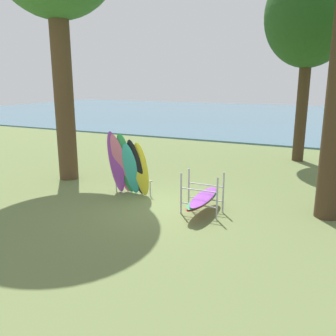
{
  "coord_description": "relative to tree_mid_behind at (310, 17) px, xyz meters",
  "views": [
    {
      "loc": [
        4.87,
        -9.54,
        3.88
      ],
      "look_at": [
        0.06,
        0.65,
        1.1
      ],
      "focal_mm": 38.51,
      "sensor_mm": 36.0,
      "label": 1
    }
  ],
  "objects": [
    {
      "name": "ground_plane",
      "position": [
        -3.24,
        -8.83,
        -6.61
      ],
      "size": [
        80.0,
        80.0,
        0.0
      ],
      "primitive_type": "plane",
      "color": "olive"
    },
    {
      "name": "lake_water",
      "position": [
        -3.24,
        21.43,
        -6.56
      ],
      "size": [
        80.0,
        36.0,
        0.1
      ],
      "primitive_type": "cube",
      "color": "#477084",
      "rests_on": "ground"
    },
    {
      "name": "tree_mid_behind",
      "position": [
        0.0,
        0.0,
        0.0
      ],
      "size": [
        4.01,
        4.01,
        9.0
      ],
      "color": "#42301E",
      "rests_on": "ground"
    },
    {
      "name": "leaning_board_pile",
      "position": [
        -4.62,
        -8.31,
        -5.58
      ],
      "size": [
        1.54,
        0.89,
        2.24
      ],
      "color": "purple",
      "rests_on": "ground"
    },
    {
      "name": "board_storage_rack",
      "position": [
        -1.75,
        -8.8,
        -6.14
      ],
      "size": [
        1.15,
        2.12,
        1.25
      ],
      "color": "#9EA0A5",
      "rests_on": "ground"
    }
  ]
}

